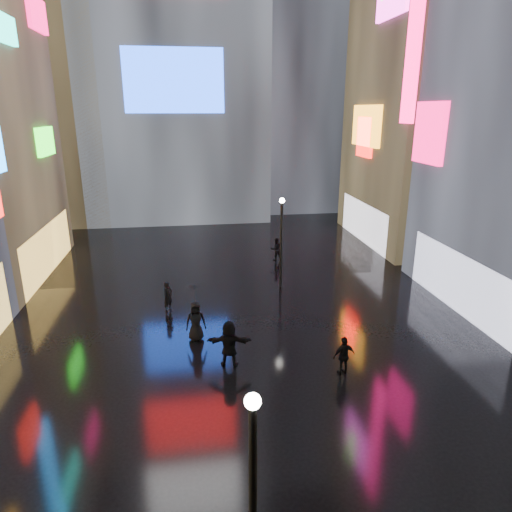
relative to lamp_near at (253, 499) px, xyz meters
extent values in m
plane|color=black|center=(1.26, 16.16, -2.94)|extent=(140.00, 140.00, 0.00)
cube|color=#FFC659|center=(-9.84, 22.16, -1.44)|extent=(0.20, 10.00, 3.00)
cube|color=#1CC716|center=(-9.59, 23.98, 4.97)|extent=(0.25, 3.00, 1.71)
cube|color=#DD0B4D|center=(-9.59, 25.86, 12.36)|extent=(0.25, 3.32, 1.94)
cube|color=white|center=(12.36, 13.16, -1.44)|extent=(0.20, 9.00, 3.00)
cube|color=#DD0B4D|center=(12.11, 17.28, 5.64)|extent=(0.25, 2.99, 3.26)
cube|color=#DD0B4D|center=(12.11, 20.16, 11.06)|extent=(0.25, 1.40, 10.00)
cube|color=black|center=(17.26, 26.16, 11.06)|extent=(10.00, 12.00, 28.00)
cube|color=white|center=(12.36, 26.16, -1.44)|extent=(0.20, 9.00, 3.00)
cube|color=orange|center=(12.11, 26.48, 5.71)|extent=(0.25, 4.92, 2.91)
cube|color=red|center=(12.11, 26.60, 4.90)|extent=(0.25, 2.63, 2.87)
cube|color=#194CFF|center=(-1.74, 33.06, 9.06)|extent=(8.00, 0.20, 5.00)
cube|color=black|center=(10.26, 42.16, 14.06)|extent=(12.00, 12.00, 34.00)
cube|color=black|center=(-12.74, 38.16, 10.06)|extent=(10.00, 10.00, 26.00)
sphere|color=white|center=(0.00, 0.00, 2.11)|extent=(0.30, 0.30, 0.30)
cylinder|color=black|center=(4.09, 17.58, -0.44)|extent=(0.16, 0.16, 5.00)
sphere|color=white|center=(4.09, 17.58, 2.11)|extent=(0.30, 0.30, 0.30)
imported|color=black|center=(4.69, 8.25, -2.16)|extent=(0.98, 0.57, 1.57)
imported|color=black|center=(-0.89, 11.80, -2.04)|extent=(0.92, 0.64, 1.81)
imported|color=black|center=(0.38, 9.49, -1.98)|extent=(1.85, 0.83, 1.93)
imported|color=black|center=(-2.21, 15.11, -2.16)|extent=(0.66, 0.68, 1.57)
imported|color=black|center=(4.74, 22.43, -2.17)|extent=(0.86, 0.73, 1.55)
imported|color=black|center=(-0.89, 11.80, -0.71)|extent=(1.26, 1.27, 0.85)
camera|label=1|loc=(-0.91, -6.58, 6.85)|focal=32.00mm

